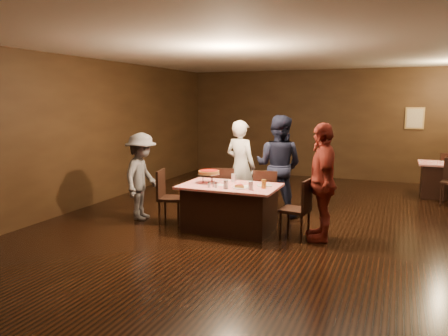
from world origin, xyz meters
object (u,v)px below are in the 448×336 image
Objects in this scene: chair_back_far at (447,172)px; pizza_stand at (209,172)px; chair_end_left at (171,197)px; chair_end_right at (295,209)px; diner_grey_knit at (142,176)px; diner_red_shirt at (322,182)px; diner_white_jacket at (241,166)px; glass_front_right at (251,186)px; main_table at (230,208)px; glass_back at (233,178)px; glass_amber at (264,184)px; diner_navy_hoodie at (278,166)px; chair_far_left at (224,192)px; chair_far_right at (266,195)px; glass_front_left at (226,184)px; plate_empty at (264,185)px.

chair_back_far is 6.25m from pizza_stand.
chair_end_left is 2.20m from chair_end_right.
diner_grey_knit is 3.24m from diner_red_shirt.
chair_back_far is at bearing -120.82° from diner_white_jacket.
main_table is at bearing 150.95° from glass_front_right.
diner_white_jacket is (-0.26, 1.25, 0.51)m from main_table.
chair_end_left is 0.52× the size of diner_red_shirt.
glass_back is at bearing 35.54° from pizza_stand.
glass_amber is (-3.03, -4.85, 0.37)m from chair_back_far.
pizza_stand is at bearing -104.32° from diner_red_shirt.
diner_navy_hoodie is 1.56m from diner_red_shirt.
diner_red_shirt is 13.05× the size of glass_amber.
diner_red_shirt is at bearing 8.45° from glass_amber.
glass_back is at bearing -113.33° from diner_red_shirt.
diner_white_jacket is 1.66m from glass_front_right.
chair_far_left is 1.13m from diner_navy_hoodie.
main_table is 1.68× the size of chair_back_far.
chair_far_right is 0.93m from diner_white_jacket.
pizza_stand is at bearing 142.13° from glass_front_left.
plate_empty is at bearing 93.45° from chair_far_right.
chair_far_right is 0.69m from plate_empty.
plate_empty is (0.95, 0.10, -0.17)m from pizza_stand.
chair_back_far reaches higher than glass_amber.
main_table is 1.68× the size of chair_end_left.
chair_back_far reaches higher than glass_front_right.
chair_back_far is 6.79× the size of glass_amber.
diner_red_shirt reaches higher than glass_back.
glass_front_right is (0.85, -0.30, -0.11)m from pizza_stand.
diner_navy_hoodie reaches higher than glass_front_left.
chair_far_left is at bearing -109.13° from chair_end_right.
plate_empty is (1.65, 0.15, 0.30)m from chair_end_left.
chair_far_right and chair_end_left have the same top height.
chair_end_left is (-0.70, -0.75, 0.00)m from chair_far_left.
glass_amber is at bearing -4.76° from main_table.
diner_navy_hoodie reaches higher than chair_far_left.
diner_white_jacket reaches higher than pizza_stand.
main_table is 1.10m from chair_end_right.
plate_empty is 1.79× the size of glass_front_left.
chair_end_left is at bearing 73.06° from diner_white_jacket.
glass_front_right is at bearing 132.27° from diner_white_jacket.
glass_back is at bearing 116.18° from chair_far_left.
pizza_stand reaches higher than glass_back.
diner_white_jacket is (0.84, 1.25, 0.42)m from chair_end_left.
chair_end_right is at bearing 122.44° from chair_far_right.
chair_end_left is at bearing 170.84° from glass_front_right.
glass_amber is at bearing -96.85° from diner_red_shirt.
glass_amber is (0.55, 0.25, 0.00)m from glass_front_left.
glass_front_left is (1.15, -0.30, 0.37)m from chair_end_left.
diner_navy_hoodie reaches higher than chair_end_left.
chair_back_far is 5.29m from diner_white_jacket.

